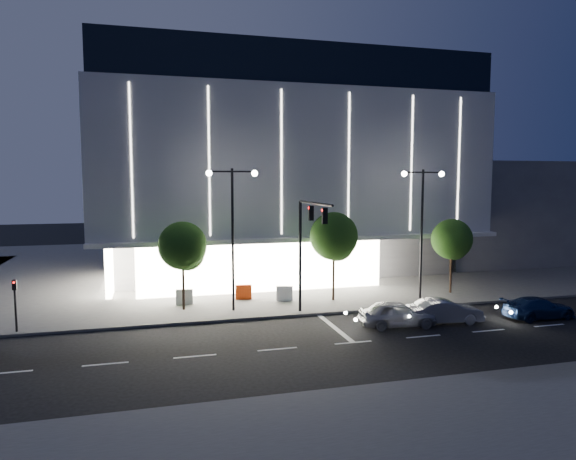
# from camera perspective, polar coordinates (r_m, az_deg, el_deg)

# --- Properties ---
(ground) EXTENTS (160.00, 160.00, 0.00)m
(ground) POSITION_cam_1_polar(r_m,az_deg,el_deg) (27.76, 2.16, -11.80)
(ground) COLOR black
(ground) RESTS_ON ground
(sidewalk_museum) EXTENTS (70.00, 40.00, 0.15)m
(sidewalk_museum) POSITION_cam_1_polar(r_m,az_deg,el_deg) (51.61, -0.36, -3.57)
(sidewalk_museum) COLOR #474747
(sidewalk_museum) RESTS_ON ground
(sidewalk_near) EXTENTS (70.00, 10.00, 0.15)m
(sidewalk_near) POSITION_cam_1_polar(r_m,az_deg,el_deg) (20.22, 27.90, -19.07)
(sidewalk_near) COLOR #474747
(sidewalk_near) RESTS_ON ground
(museum) EXTENTS (30.00, 25.80, 18.00)m
(museum) POSITION_cam_1_polar(r_m,az_deg,el_deg) (48.84, -2.17, 6.74)
(museum) COLOR #4C4C51
(museum) RESTS_ON ground
(annex_building) EXTENTS (16.00, 20.00, 10.00)m
(annex_building) POSITION_cam_1_polar(r_m,az_deg,el_deg) (59.88, 19.50, 2.12)
(annex_building) COLOR #4C4C51
(annex_building) RESTS_ON ground
(traffic_mast) EXTENTS (0.33, 5.89, 7.07)m
(traffic_mast) POSITION_cam_1_polar(r_m,az_deg,el_deg) (30.15, 2.14, -0.63)
(traffic_mast) COLOR black
(traffic_mast) RESTS_ON ground
(street_lamp_west) EXTENTS (3.16, 0.36, 9.00)m
(street_lamp_west) POSITION_cam_1_polar(r_m,az_deg,el_deg) (31.77, -6.18, 1.34)
(street_lamp_west) COLOR black
(street_lamp_west) RESTS_ON ground
(street_lamp_east) EXTENTS (3.16, 0.36, 9.00)m
(street_lamp_east) POSITION_cam_1_polar(r_m,az_deg,el_deg) (36.10, 14.68, 1.70)
(street_lamp_east) COLOR black
(street_lamp_east) RESTS_ON ground
(ped_signal_far) EXTENTS (0.22, 0.24, 3.00)m
(ped_signal_far) POSITION_cam_1_polar(r_m,az_deg,el_deg) (31.34, -28.05, -6.87)
(ped_signal_far) COLOR black
(ped_signal_far) RESTS_ON ground
(tree_left) EXTENTS (3.02, 3.02, 5.72)m
(tree_left) POSITION_cam_1_polar(r_m,az_deg,el_deg) (32.67, -11.59, -2.02)
(tree_left) COLOR black
(tree_left) RESTS_ON ground
(tree_mid) EXTENTS (3.25, 3.25, 6.15)m
(tree_mid) POSITION_cam_1_polar(r_m,az_deg,el_deg) (34.66, 5.14, -0.99)
(tree_mid) COLOR black
(tree_mid) RESTS_ON ground
(tree_right) EXTENTS (2.91, 2.91, 5.51)m
(tree_right) POSITION_cam_1_polar(r_m,az_deg,el_deg) (38.72, 17.75, -1.22)
(tree_right) COLOR black
(tree_right) RESTS_ON ground
(car_lead) EXTENTS (4.52, 2.27, 1.48)m
(car_lead) POSITION_cam_1_polar(r_m,az_deg,el_deg) (30.04, 12.05, -9.10)
(car_lead) COLOR #929399
(car_lead) RESTS_ON ground
(car_second) EXTENTS (4.40, 1.94, 1.40)m
(car_second) POSITION_cam_1_polar(r_m,az_deg,el_deg) (31.46, 17.03, -8.62)
(car_second) COLOR #ACADB4
(car_second) RESTS_ON ground
(car_third) EXTENTS (4.41, 1.80, 1.28)m
(car_third) POSITION_cam_1_polar(r_m,az_deg,el_deg) (34.56, 26.07, -7.78)
(car_third) COLOR navy
(car_third) RESTS_ON ground
(barrier_b) EXTENTS (1.12, 0.34, 1.00)m
(barrier_b) POSITION_cam_1_polar(r_m,az_deg,el_deg) (34.59, -11.44, -7.29)
(barrier_b) COLOR silver
(barrier_b) RESTS_ON sidewalk_museum
(barrier_c) EXTENTS (1.12, 0.36, 1.00)m
(barrier_c) POSITION_cam_1_polar(r_m,az_deg,el_deg) (35.45, -4.96, -6.88)
(barrier_c) COLOR #FB410D
(barrier_c) RESTS_ON sidewalk_museum
(barrier_d) EXTENTS (1.12, 0.57, 1.00)m
(barrier_d) POSITION_cam_1_polar(r_m,az_deg,el_deg) (34.91, -0.38, -7.06)
(barrier_d) COLOR white
(barrier_d) RESTS_ON sidewalk_museum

